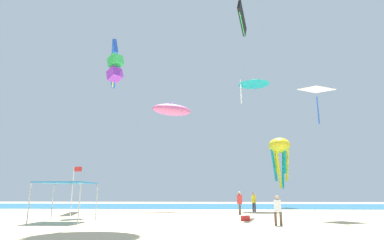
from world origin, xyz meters
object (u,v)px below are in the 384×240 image
kite_diamond_white (316,91)px  kite_parafoil_blue (114,65)px  kite_parafoil_black (242,19)px  kite_delta_teal (254,82)px  kite_octopus_yellow (280,148)px  person_leftmost (254,200)px  kite_inflatable_pink (172,110)px  banner_flag (74,187)px  canopy_tent (66,184)px  person_central (278,208)px  cooler_box (245,218)px  kite_box_green (115,68)px  person_near_tent (240,201)px

kite_diamond_white → kite_parafoil_blue: (-19.73, 10.71, 7.15)m
kite_parafoil_black → kite_diamond_white: (4.95, -5.35, -9.57)m
kite_diamond_white → kite_delta_teal: kite_delta_teal is taller
kite_octopus_yellow → kite_delta_teal: bearing=117.7°
person_leftmost → kite_octopus_yellow: (4.99, 10.15, 6.60)m
kite_diamond_white → kite_delta_teal: size_ratio=0.73×
kite_inflatable_pink → banner_flag: bearing=-140.1°
canopy_tent → kite_parafoil_blue: size_ratio=0.47×
person_central → kite_diamond_white: (4.72, 6.19, 8.58)m
cooler_box → canopy_tent: bearing=-171.5°
kite_delta_teal → kite_inflatable_pink: bearing=-161.9°
person_leftmost → kite_inflatable_pink: 13.21m
person_central → kite_box_green: size_ratio=0.63×
person_leftmost → kite_inflatable_pink: kite_inflatable_pink is taller
person_leftmost → person_central: (-0.59, -14.74, -0.16)m
person_near_tent → kite_inflatable_pink: kite_inflatable_pink is taller
canopy_tent → kite_inflatable_pink: 18.16m
kite_diamond_white → kite_inflatable_pink: bearing=111.8°
person_central → cooler_box: 3.51m
person_central → kite_parafoil_black: bearing=109.5°
person_leftmost → kite_delta_teal: kite_delta_teal is taller
kite_octopus_yellow → kite_box_green: bearing=102.2°
person_central → kite_parafoil_blue: kite_parafoil_blue is taller
canopy_tent → person_near_tent: size_ratio=1.59×
kite_delta_teal → kite_parafoil_blue: 16.91m
canopy_tent → kite_parafoil_blue: 21.27m
person_near_tent → kite_delta_teal: kite_delta_teal is taller
person_leftmost → kite_parafoil_black: (-0.82, -3.21, 18.00)m
banner_flag → kite_parafoil_blue: size_ratio=0.56×
banner_flag → cooler_box: 12.47m
canopy_tent → banner_flag: 3.75m
banner_flag → kite_inflatable_pink: 15.66m
kite_parafoil_blue → kite_inflatable_pink: bearing=-110.6°
kite_inflatable_pink → person_leftmost: bearing=-36.9°
banner_flag → kite_parafoil_blue: (-1.40, 11.86, 14.46)m
person_central → banner_flag: bearing=178.1°
cooler_box → person_near_tent: bearing=87.9°
person_leftmost → kite_box_green: (-12.86, -5.86, 11.89)m
kite_box_green → kite_delta_teal: 17.26m
banner_flag → kite_parafoil_black: size_ratio=0.95×
kite_diamond_white → kite_parafoil_black: bearing=104.2°
kite_octopus_yellow → kite_parafoil_blue: bearing=81.5°
person_central → cooler_box: bearing=133.5°
kite_inflatable_pink → cooler_box: bearing=-88.6°
kite_box_green → canopy_tent: bearing=-142.3°
kite_parafoil_black → kite_octopus_yellow: bearing=-9.1°
kite_delta_teal → person_near_tent: bearing=-102.7°
person_central → kite_box_green: bearing=162.5°
kite_box_green → kite_delta_teal: size_ratio=0.62×
kite_parafoil_blue → person_central: bearing=-157.2°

